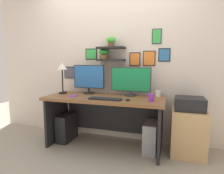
{
  "coord_description": "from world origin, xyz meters",
  "views": [
    {
      "loc": [
        0.92,
        -2.55,
        1.26
      ],
      "look_at": [
        0.1,
        0.05,
        0.89
      ],
      "focal_mm": 30.58,
      "sensor_mm": 36.0,
      "label": 1
    }
  ],
  "objects_px": {
    "desk": "(106,110)",
    "printer": "(190,104)",
    "drawer_cabinet": "(188,132)",
    "computer_tower_left": "(67,127)",
    "keyboard": "(105,99)",
    "pen_cup": "(151,98)",
    "cell_phone": "(74,96)",
    "coffee_mug": "(158,93)",
    "desk_lamp": "(62,69)",
    "computer_tower_right": "(150,136)",
    "computer_mouse": "(128,100)",
    "monitor_left": "(89,78)",
    "monitor_right": "(131,81)"
  },
  "relations": [
    {
      "from": "desk",
      "to": "printer",
      "type": "xyz_separation_m",
      "value": [
        1.16,
        0.09,
        0.15
      ]
    },
    {
      "from": "printer",
      "to": "computer_tower_left",
      "type": "xyz_separation_m",
      "value": [
        -1.82,
        -0.1,
        -0.48
      ]
    },
    {
      "from": "coffee_mug",
      "to": "drawer_cabinet",
      "type": "relative_size",
      "value": 0.15
    },
    {
      "from": "monitor_left",
      "to": "printer",
      "type": "distance_m",
      "value": 1.53
    },
    {
      "from": "keyboard",
      "to": "printer",
      "type": "distance_m",
      "value": 1.13
    },
    {
      "from": "desk",
      "to": "cell_phone",
      "type": "distance_m",
      "value": 0.51
    },
    {
      "from": "monitor_left",
      "to": "computer_mouse",
      "type": "distance_m",
      "value": 0.84
    },
    {
      "from": "pen_cup",
      "to": "drawer_cabinet",
      "type": "relative_size",
      "value": 0.16
    },
    {
      "from": "monitor_left",
      "to": "computer_tower_left",
      "type": "bearing_deg",
      "value": -151.58
    },
    {
      "from": "desk",
      "to": "coffee_mug",
      "type": "distance_m",
      "value": 0.81
    },
    {
      "from": "computer_mouse",
      "to": "pen_cup",
      "type": "distance_m",
      "value": 0.3
    },
    {
      "from": "cell_phone",
      "to": "monitor_left",
      "type": "bearing_deg",
      "value": 78.23
    },
    {
      "from": "monitor_left",
      "to": "computer_mouse",
      "type": "xyz_separation_m",
      "value": [
        0.72,
        -0.37,
        -0.23
      ]
    },
    {
      "from": "computer_mouse",
      "to": "computer_tower_right",
      "type": "distance_m",
      "value": 0.66
    },
    {
      "from": "printer",
      "to": "cell_phone",
      "type": "bearing_deg",
      "value": -171.77
    },
    {
      "from": "desk",
      "to": "computer_tower_right",
      "type": "bearing_deg",
      "value": 1.27
    },
    {
      "from": "computer_mouse",
      "to": "printer",
      "type": "height_order",
      "value": "printer"
    },
    {
      "from": "desk",
      "to": "keyboard",
      "type": "distance_m",
      "value": 0.32
    },
    {
      "from": "printer",
      "to": "monitor_right",
      "type": "bearing_deg",
      "value": 174.77
    },
    {
      "from": "desk",
      "to": "cell_phone",
      "type": "height_order",
      "value": "cell_phone"
    },
    {
      "from": "computer_tower_left",
      "to": "computer_tower_right",
      "type": "height_order",
      "value": "computer_tower_left"
    },
    {
      "from": "monitor_left",
      "to": "computer_mouse",
      "type": "relative_size",
      "value": 5.69
    },
    {
      "from": "monitor_left",
      "to": "drawer_cabinet",
      "type": "bearing_deg",
      "value": -2.87
    },
    {
      "from": "desk",
      "to": "computer_tower_right",
      "type": "xyz_separation_m",
      "value": [
        0.66,
        0.01,
        -0.33
      ]
    },
    {
      "from": "desk",
      "to": "monitor_right",
      "type": "height_order",
      "value": "monitor_right"
    },
    {
      "from": "computer_mouse",
      "to": "drawer_cabinet",
      "type": "xyz_separation_m",
      "value": [
        0.78,
        0.3,
        -0.46
      ]
    },
    {
      "from": "keyboard",
      "to": "computer_tower_right",
      "type": "xyz_separation_m",
      "value": [
        0.59,
        0.24,
        -0.55
      ]
    },
    {
      "from": "monitor_left",
      "to": "drawer_cabinet",
      "type": "xyz_separation_m",
      "value": [
        1.5,
        -0.07,
        -0.69
      ]
    },
    {
      "from": "monitor_right",
      "to": "coffee_mug",
      "type": "distance_m",
      "value": 0.44
    },
    {
      "from": "coffee_mug",
      "to": "computer_tower_left",
      "type": "bearing_deg",
      "value": -170.55
    },
    {
      "from": "monitor_left",
      "to": "coffee_mug",
      "type": "xyz_separation_m",
      "value": [
        1.07,
        0.06,
        -0.2
      ]
    },
    {
      "from": "monitor_right",
      "to": "keyboard",
      "type": "distance_m",
      "value": 0.52
    },
    {
      "from": "keyboard",
      "to": "computer_tower_left",
      "type": "relative_size",
      "value": 1.03
    },
    {
      "from": "desk",
      "to": "pen_cup",
      "type": "xyz_separation_m",
      "value": [
        0.67,
        -0.16,
        0.26
      ]
    },
    {
      "from": "computer_tower_left",
      "to": "computer_mouse",
      "type": "bearing_deg",
      "value": -10.96
    },
    {
      "from": "keyboard",
      "to": "coffee_mug",
      "type": "bearing_deg",
      "value": 34.26
    },
    {
      "from": "coffee_mug",
      "to": "pen_cup",
      "type": "bearing_deg",
      "value": -98.71
    },
    {
      "from": "printer",
      "to": "pen_cup",
      "type": "bearing_deg",
      "value": -152.6
    },
    {
      "from": "pen_cup",
      "to": "coffee_mug",
      "type": "bearing_deg",
      "value": 81.29
    },
    {
      "from": "computer_mouse",
      "to": "pen_cup",
      "type": "bearing_deg",
      "value": 9.32
    },
    {
      "from": "monitor_right",
      "to": "drawer_cabinet",
      "type": "distance_m",
      "value": 1.06
    },
    {
      "from": "pen_cup",
      "to": "computer_tower_left",
      "type": "distance_m",
      "value": 1.46
    },
    {
      "from": "cell_phone",
      "to": "printer",
      "type": "relative_size",
      "value": 0.37
    },
    {
      "from": "desk_lamp",
      "to": "computer_tower_left",
      "type": "bearing_deg",
      "value": -31.43
    },
    {
      "from": "computer_mouse",
      "to": "coffee_mug",
      "type": "distance_m",
      "value": 0.56
    },
    {
      "from": "printer",
      "to": "desk_lamp",
      "type": "bearing_deg",
      "value": -178.53
    },
    {
      "from": "drawer_cabinet",
      "to": "computer_tower_left",
      "type": "distance_m",
      "value": 1.82
    },
    {
      "from": "keyboard",
      "to": "desk_lamp",
      "type": "distance_m",
      "value": 0.93
    },
    {
      "from": "keyboard",
      "to": "pen_cup",
      "type": "height_order",
      "value": "pen_cup"
    },
    {
      "from": "computer_tower_left",
      "to": "keyboard",
      "type": "bearing_deg",
      "value": -16.42
    }
  ]
}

